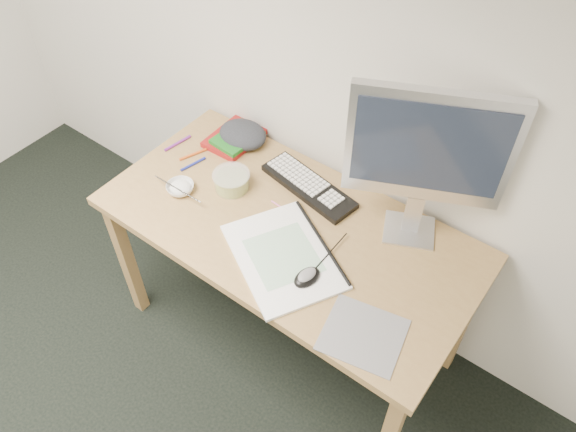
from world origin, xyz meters
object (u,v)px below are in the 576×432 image
object	(u,v)px
desk	(288,240)
keyboard	(309,186)
rice_bowl	(180,188)
monitor	(428,152)
sketchpad	(283,256)

from	to	relation	value
desk	keyboard	distance (m)	0.23
rice_bowl	monitor	bearing A→B (deg)	23.40
sketchpad	monitor	bearing A→B (deg)	81.03
sketchpad	keyboard	xyz separation A→B (m)	(-0.13, 0.33, 0.01)
sketchpad	rice_bowl	size ratio (longest dim) A/B	4.06
sketchpad	keyboard	world-z (taller)	keyboard
desk	monitor	size ratio (longest dim) A/B	2.32
desk	rice_bowl	size ratio (longest dim) A/B	13.11
monitor	desk	bearing A→B (deg)	-171.37
sketchpad	monitor	size ratio (longest dim) A/B	0.72
keyboard	monitor	xyz separation A→B (m)	(0.42, 0.04, 0.36)
keyboard	sketchpad	bearing A→B (deg)	-58.70
keyboard	rice_bowl	size ratio (longest dim) A/B	3.81
desk	rice_bowl	world-z (taller)	rice_bowl
keyboard	rice_bowl	bearing A→B (deg)	-131.21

